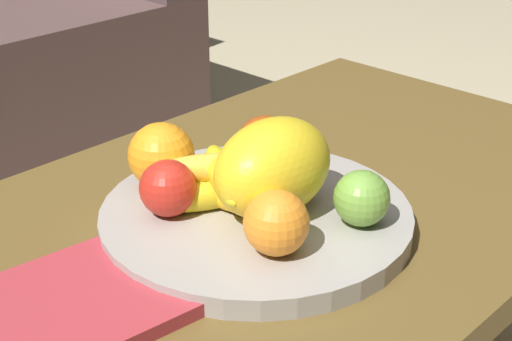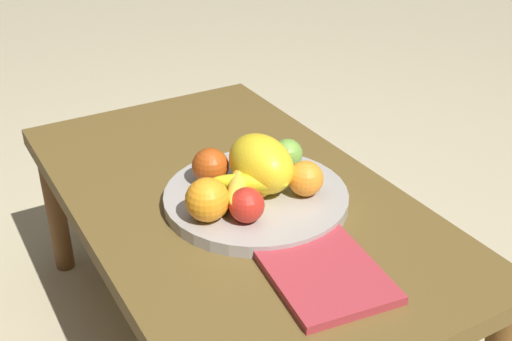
{
  "view_description": "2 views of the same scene",
  "coord_description": "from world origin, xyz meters",
  "px_view_note": "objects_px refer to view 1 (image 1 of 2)",
  "views": [
    {
      "loc": [
        -0.63,
        -0.57,
        0.88
      ],
      "look_at": [
        -0.06,
        -0.02,
        0.49
      ],
      "focal_mm": 54.05,
      "sensor_mm": 36.0,
      "label": 1
    },
    {
      "loc": [
        -1.0,
        0.52,
        1.1
      ],
      "look_at": [
        -0.06,
        -0.02,
        0.49
      ],
      "focal_mm": 45.02,
      "sensor_mm": 36.0,
      "label": 2
    }
  ],
  "objects_px": {
    "coffee_table": "(274,235)",
    "melon_large_front": "(273,167)",
    "apple_front": "(360,199)",
    "magazine": "(70,306)",
    "orange_front": "(161,156)",
    "fruit_bowl": "(256,218)",
    "apple_right": "(168,188)",
    "orange_left": "(276,223)",
    "banana_bunch": "(215,182)",
    "apple_left": "(266,145)"
  },
  "relations": [
    {
      "from": "coffee_table",
      "to": "melon_large_front",
      "type": "bearing_deg",
      "value": -139.82
    },
    {
      "from": "fruit_bowl",
      "to": "orange_front",
      "type": "distance_m",
      "value": 0.14
    },
    {
      "from": "fruit_bowl",
      "to": "melon_large_front",
      "type": "height_order",
      "value": "melon_large_front"
    },
    {
      "from": "magazine",
      "to": "orange_front",
      "type": "bearing_deg",
      "value": 34.17
    },
    {
      "from": "coffee_table",
      "to": "apple_left",
      "type": "bearing_deg",
      "value": 57.63
    },
    {
      "from": "fruit_bowl",
      "to": "orange_front",
      "type": "bearing_deg",
      "value": 106.63
    },
    {
      "from": "coffee_table",
      "to": "melon_large_front",
      "type": "distance_m",
      "value": 0.14
    },
    {
      "from": "coffee_table",
      "to": "apple_front",
      "type": "distance_m",
      "value": 0.17
    },
    {
      "from": "melon_large_front",
      "to": "orange_front",
      "type": "relative_size",
      "value": 1.94
    },
    {
      "from": "fruit_bowl",
      "to": "apple_left",
      "type": "relative_size",
      "value": 4.89
    },
    {
      "from": "melon_large_front",
      "to": "magazine",
      "type": "distance_m",
      "value": 0.27
    },
    {
      "from": "banana_bunch",
      "to": "magazine",
      "type": "distance_m",
      "value": 0.23
    },
    {
      "from": "coffee_table",
      "to": "orange_front",
      "type": "height_order",
      "value": "orange_front"
    },
    {
      "from": "apple_front",
      "to": "magazine",
      "type": "distance_m",
      "value": 0.33
    },
    {
      "from": "fruit_bowl",
      "to": "magazine",
      "type": "xyz_separation_m",
      "value": [
        -0.25,
        0.02,
        -0.0
      ]
    },
    {
      "from": "fruit_bowl",
      "to": "orange_front",
      "type": "relative_size",
      "value": 4.47
    },
    {
      "from": "fruit_bowl",
      "to": "apple_left",
      "type": "xyz_separation_m",
      "value": [
        0.08,
        0.06,
        0.05
      ]
    },
    {
      "from": "coffee_table",
      "to": "melon_large_front",
      "type": "height_order",
      "value": "melon_large_front"
    },
    {
      "from": "orange_front",
      "to": "banana_bunch",
      "type": "xyz_separation_m",
      "value": [
        0.01,
        -0.08,
        -0.01
      ]
    },
    {
      "from": "melon_large_front",
      "to": "apple_left",
      "type": "bearing_deg",
      "value": 47.53
    },
    {
      "from": "coffee_table",
      "to": "banana_bunch",
      "type": "distance_m",
      "value": 0.13
    },
    {
      "from": "orange_left",
      "to": "apple_front",
      "type": "bearing_deg",
      "value": -14.74
    },
    {
      "from": "magazine",
      "to": "orange_left",
      "type": "bearing_deg",
      "value": -19.2
    },
    {
      "from": "orange_front",
      "to": "melon_large_front",
      "type": "bearing_deg",
      "value": -71.44
    },
    {
      "from": "coffee_table",
      "to": "banana_bunch",
      "type": "relative_size",
      "value": 6.3
    },
    {
      "from": "orange_front",
      "to": "apple_right",
      "type": "distance_m",
      "value": 0.07
    },
    {
      "from": "melon_large_front",
      "to": "orange_left",
      "type": "distance_m",
      "value": 0.09
    },
    {
      "from": "orange_left",
      "to": "banana_bunch",
      "type": "bearing_deg",
      "value": 76.0
    },
    {
      "from": "apple_front",
      "to": "banana_bunch",
      "type": "bearing_deg",
      "value": 116.58
    },
    {
      "from": "orange_left",
      "to": "apple_right",
      "type": "distance_m",
      "value": 0.15
    },
    {
      "from": "orange_front",
      "to": "coffee_table",
      "type": "bearing_deg",
      "value": -47.41
    },
    {
      "from": "melon_large_front",
      "to": "apple_right",
      "type": "distance_m",
      "value": 0.12
    },
    {
      "from": "apple_front",
      "to": "banana_bunch",
      "type": "relative_size",
      "value": 0.38
    },
    {
      "from": "orange_left",
      "to": "apple_front",
      "type": "distance_m",
      "value": 0.11
    },
    {
      "from": "coffee_table",
      "to": "orange_left",
      "type": "relative_size",
      "value": 14.97
    },
    {
      "from": "orange_front",
      "to": "banana_bunch",
      "type": "bearing_deg",
      "value": -79.91
    },
    {
      "from": "fruit_bowl",
      "to": "magazine",
      "type": "relative_size",
      "value": 1.48
    },
    {
      "from": "melon_large_front",
      "to": "banana_bunch",
      "type": "distance_m",
      "value": 0.08
    },
    {
      "from": "coffee_table",
      "to": "fruit_bowl",
      "type": "height_order",
      "value": "fruit_bowl"
    },
    {
      "from": "orange_front",
      "to": "apple_left",
      "type": "height_order",
      "value": "orange_front"
    },
    {
      "from": "melon_large_front",
      "to": "magazine",
      "type": "relative_size",
      "value": 0.64
    },
    {
      "from": "coffee_table",
      "to": "magazine",
      "type": "height_order",
      "value": "magazine"
    },
    {
      "from": "coffee_table",
      "to": "orange_left",
      "type": "height_order",
      "value": "orange_left"
    },
    {
      "from": "melon_large_front",
      "to": "apple_front",
      "type": "height_order",
      "value": "melon_large_front"
    },
    {
      "from": "banana_bunch",
      "to": "magazine",
      "type": "height_order",
      "value": "banana_bunch"
    },
    {
      "from": "fruit_bowl",
      "to": "banana_bunch",
      "type": "xyz_separation_m",
      "value": [
        -0.02,
        0.04,
        0.04
      ]
    },
    {
      "from": "melon_large_front",
      "to": "orange_left",
      "type": "xyz_separation_m",
      "value": [
        -0.06,
        -0.06,
        -0.02
      ]
    },
    {
      "from": "orange_left",
      "to": "apple_right",
      "type": "xyz_separation_m",
      "value": [
        -0.02,
        0.15,
        -0.0
      ]
    },
    {
      "from": "fruit_bowl",
      "to": "apple_right",
      "type": "xyz_separation_m",
      "value": [
        -0.08,
        0.06,
        0.05
      ]
    },
    {
      "from": "orange_front",
      "to": "orange_left",
      "type": "bearing_deg",
      "value": -94.71
    }
  ]
}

